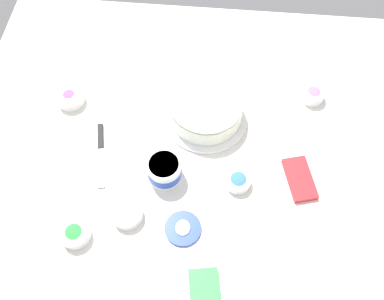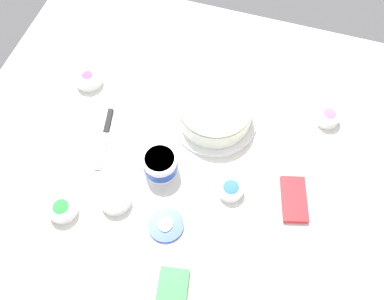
{
  "view_description": "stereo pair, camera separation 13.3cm",
  "coord_description": "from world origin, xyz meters",
  "px_view_note": "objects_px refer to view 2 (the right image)",
  "views": [
    {
      "loc": [
        0.55,
        0.08,
        1.2
      ],
      "look_at": [
        -0.08,
        0.02,
        0.04
      ],
      "focal_mm": 38.52,
      "sensor_mm": 36.0,
      "label": 1
    },
    {
      "loc": [
        0.53,
        0.21,
        1.2
      ],
      "look_at": [
        -0.08,
        0.02,
        0.04
      ],
      "focal_mm": 38.52,
      "sensor_mm": 36.0,
      "label": 2
    }
  ],
  "objects_px": {
    "sprinkle_bowl_blue": "(231,189)",
    "candy_box_lower": "(294,199)",
    "spreading_knife": "(106,133)",
    "sprinkle_bowl_orange": "(115,200)",
    "frosting_tub": "(160,164)",
    "sprinkle_bowl_pink": "(328,116)",
    "sprinkle_bowl_rainbow": "(88,78)",
    "frosted_cake": "(215,112)",
    "sprinkle_bowl_green": "(62,209)",
    "paper_napkin": "(271,271)",
    "candy_box_upper": "(172,292)",
    "frosting_tub_lid": "(166,225)"
  },
  "relations": [
    {
      "from": "spreading_knife",
      "to": "sprinkle_bowl_orange",
      "type": "xyz_separation_m",
      "value": [
        0.22,
        0.13,
        0.01
      ]
    },
    {
      "from": "sprinkle_bowl_green",
      "to": "candy_box_lower",
      "type": "relative_size",
      "value": 0.6
    },
    {
      "from": "frosting_tub_lid",
      "to": "spreading_knife",
      "type": "bearing_deg",
      "value": -129.36
    },
    {
      "from": "sprinkle_bowl_orange",
      "to": "candy_box_upper",
      "type": "relative_size",
      "value": 0.72
    },
    {
      "from": "frosting_tub",
      "to": "spreading_knife",
      "type": "height_order",
      "value": "frosting_tub"
    },
    {
      "from": "spreading_knife",
      "to": "sprinkle_bowl_pink",
      "type": "height_order",
      "value": "sprinkle_bowl_pink"
    },
    {
      "from": "frosted_cake",
      "to": "sprinkle_bowl_pink",
      "type": "relative_size",
      "value": 3.6
    },
    {
      "from": "sprinkle_bowl_rainbow",
      "to": "candy_box_upper",
      "type": "xyz_separation_m",
      "value": [
        0.61,
        0.52,
        -0.01
      ]
    },
    {
      "from": "sprinkle_bowl_pink",
      "to": "sprinkle_bowl_rainbow",
      "type": "bearing_deg",
      "value": -83.93
    },
    {
      "from": "sprinkle_bowl_green",
      "to": "paper_napkin",
      "type": "xyz_separation_m",
      "value": [
        -0.01,
        0.65,
        -0.02
      ]
    },
    {
      "from": "sprinkle_bowl_blue",
      "to": "frosting_tub",
      "type": "bearing_deg",
      "value": -91.32
    },
    {
      "from": "spreading_knife",
      "to": "candy_box_lower",
      "type": "relative_size",
      "value": 1.58
    },
    {
      "from": "frosting_tub",
      "to": "frosted_cake",
      "type": "bearing_deg",
      "value": 154.35
    },
    {
      "from": "frosting_tub_lid",
      "to": "paper_napkin",
      "type": "relative_size",
      "value": 0.73
    },
    {
      "from": "paper_napkin",
      "to": "candy_box_upper",
      "type": "bearing_deg",
      "value": -61.1
    },
    {
      "from": "sprinkle_bowl_pink",
      "to": "sprinkle_bowl_rainbow",
      "type": "height_order",
      "value": "sprinkle_bowl_pink"
    },
    {
      "from": "frosting_tub_lid",
      "to": "sprinkle_bowl_pink",
      "type": "height_order",
      "value": "sprinkle_bowl_pink"
    },
    {
      "from": "frosted_cake",
      "to": "frosting_tub_lid",
      "type": "bearing_deg",
      "value": -5.36
    },
    {
      "from": "sprinkle_bowl_green",
      "to": "candy_box_lower",
      "type": "height_order",
      "value": "sprinkle_bowl_green"
    },
    {
      "from": "frosting_tub",
      "to": "candy_box_upper",
      "type": "distance_m",
      "value": 0.38
    },
    {
      "from": "spreading_knife",
      "to": "sprinkle_bowl_blue",
      "type": "bearing_deg",
      "value": 80.0
    },
    {
      "from": "sprinkle_bowl_green",
      "to": "sprinkle_bowl_blue",
      "type": "bearing_deg",
      "value": 114.46
    },
    {
      "from": "sprinkle_bowl_blue",
      "to": "candy_box_lower",
      "type": "height_order",
      "value": "sprinkle_bowl_blue"
    },
    {
      "from": "sprinkle_bowl_orange",
      "to": "sprinkle_bowl_green",
      "type": "xyz_separation_m",
      "value": [
        0.08,
        -0.14,
        0.0
      ]
    },
    {
      "from": "frosting_tub",
      "to": "frosting_tub_lid",
      "type": "xyz_separation_m",
      "value": [
        0.17,
        0.07,
        -0.04
      ]
    },
    {
      "from": "frosted_cake",
      "to": "frosting_tub_lid",
      "type": "xyz_separation_m",
      "value": [
        0.41,
        -0.04,
        -0.04
      ]
    },
    {
      "from": "candy_box_lower",
      "to": "frosting_tub_lid",
      "type": "bearing_deg",
      "value": -76.5
    },
    {
      "from": "spreading_knife",
      "to": "candy_box_upper",
      "type": "height_order",
      "value": "candy_box_upper"
    },
    {
      "from": "sprinkle_bowl_rainbow",
      "to": "candy_box_upper",
      "type": "height_order",
      "value": "sprinkle_bowl_rainbow"
    },
    {
      "from": "frosting_tub",
      "to": "candy_box_lower",
      "type": "distance_m",
      "value": 0.43
    },
    {
      "from": "frosting_tub",
      "to": "sprinkle_bowl_blue",
      "type": "xyz_separation_m",
      "value": [
        0.01,
        0.23,
        -0.02
      ]
    },
    {
      "from": "spreading_knife",
      "to": "candy_box_upper",
      "type": "relative_size",
      "value": 1.77
    },
    {
      "from": "sprinkle_bowl_green",
      "to": "candy_box_upper",
      "type": "bearing_deg",
      "value": 71.68
    },
    {
      "from": "frosted_cake",
      "to": "sprinkle_bowl_orange",
      "type": "xyz_separation_m",
      "value": [
        0.38,
        -0.21,
        -0.03
      ]
    },
    {
      "from": "frosting_tub_lid",
      "to": "paper_napkin",
      "type": "xyz_separation_m",
      "value": [
        0.04,
        0.33,
        -0.0
      ]
    },
    {
      "from": "frosting_tub_lid",
      "to": "candy_box_upper",
      "type": "xyz_separation_m",
      "value": [
        0.18,
        0.08,
        0.0
      ]
    },
    {
      "from": "frosting_tub",
      "to": "spreading_knife",
      "type": "relative_size",
      "value": 0.47
    },
    {
      "from": "frosted_cake",
      "to": "sprinkle_bowl_rainbow",
      "type": "xyz_separation_m",
      "value": [
        -0.03,
        -0.48,
        -0.03
      ]
    },
    {
      "from": "sprinkle_bowl_green",
      "to": "paper_napkin",
      "type": "height_order",
      "value": "sprinkle_bowl_green"
    },
    {
      "from": "paper_napkin",
      "to": "frosted_cake",
      "type": "bearing_deg",
      "value": -146.53
    },
    {
      "from": "spreading_knife",
      "to": "paper_napkin",
      "type": "relative_size",
      "value": 1.57
    },
    {
      "from": "sprinkle_bowl_rainbow",
      "to": "sprinkle_bowl_blue",
      "type": "relative_size",
      "value": 1.19
    },
    {
      "from": "frosted_cake",
      "to": "sprinkle_bowl_green",
      "type": "height_order",
      "value": "frosted_cake"
    },
    {
      "from": "frosting_tub_lid",
      "to": "sprinkle_bowl_rainbow",
      "type": "distance_m",
      "value": 0.62
    },
    {
      "from": "candy_box_lower",
      "to": "frosting_tub",
      "type": "bearing_deg",
      "value": -102.1
    },
    {
      "from": "candy_box_lower",
      "to": "sprinkle_bowl_orange",
      "type": "bearing_deg",
      "value": -87.5
    },
    {
      "from": "sprinkle_bowl_blue",
      "to": "paper_napkin",
      "type": "height_order",
      "value": "sprinkle_bowl_blue"
    },
    {
      "from": "sprinkle_bowl_pink",
      "to": "sprinkle_bowl_rainbow",
      "type": "relative_size",
      "value": 0.84
    },
    {
      "from": "sprinkle_bowl_blue",
      "to": "sprinkle_bowl_green",
      "type": "bearing_deg",
      "value": -65.54
    },
    {
      "from": "sprinkle_bowl_rainbow",
      "to": "paper_napkin",
      "type": "distance_m",
      "value": 0.91
    }
  ]
}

